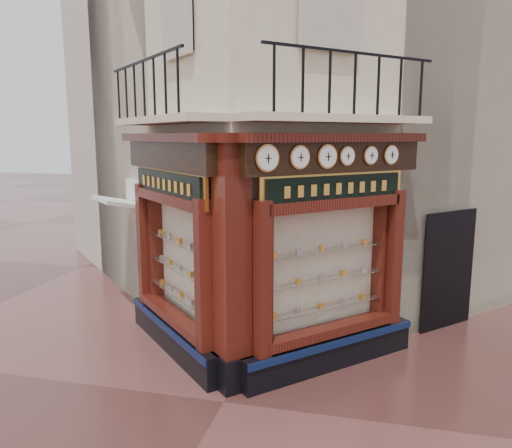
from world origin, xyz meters
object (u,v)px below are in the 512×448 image
(signboard_left, at_px, (168,184))
(awning, at_px, (122,311))
(clock_c, at_px, (327,157))
(clock_d, at_px, (347,156))
(clock_e, at_px, (370,155))
(corner_pilaster, at_px, (232,268))
(clock_b, at_px, (300,157))
(clock_f, at_px, (391,155))
(clock_a, at_px, (267,158))
(signboard_right, at_px, (336,188))

(signboard_left, bearing_deg, awning, 4.06)
(clock_c, xyz_separation_m, clock_d, (0.29, 0.29, 0.00))
(clock_e, height_order, signboard_left, clock_e)
(corner_pilaster, bearing_deg, clock_c, -16.31)
(clock_b, bearing_deg, clock_d, 0.00)
(clock_e, bearing_deg, clock_d, 180.00)
(clock_d, bearing_deg, clock_b, -180.00)
(clock_e, bearing_deg, clock_f, -0.00)
(clock_e, bearing_deg, clock_a, 180.00)
(corner_pilaster, bearing_deg, clock_a, -50.21)
(clock_c, bearing_deg, clock_a, -180.00)
(clock_f, bearing_deg, corner_pilaster, 171.45)
(clock_a, relative_size, awning, 0.31)
(clock_b, height_order, awning, clock_b)
(clock_b, xyz_separation_m, clock_f, (1.35, 1.35, -0.00))
(clock_e, xyz_separation_m, awning, (-5.40, 1.34, -3.62))
(corner_pilaster, bearing_deg, signboard_right, -10.25)
(clock_d, xyz_separation_m, signboard_left, (-3.08, -0.00, -0.52))
(clock_c, height_order, clock_f, clock_c)
(clock_d, relative_size, awning, 0.23)
(clock_c, distance_m, clock_d, 0.40)
(clock_d, relative_size, clock_e, 1.01)
(clock_c, bearing_deg, signboard_right, 20.84)
(clock_a, height_order, awning, clock_a)
(corner_pilaster, height_order, clock_c, corner_pilaster)
(corner_pilaster, bearing_deg, clock_b, -24.59)
(clock_e, bearing_deg, signboard_right, 169.94)
(clock_a, bearing_deg, corner_pilaster, 129.79)
(clock_e, bearing_deg, clock_b, 180.00)
(corner_pilaster, distance_m, clock_b, 1.96)
(clock_a, distance_m, signboard_left, 2.34)
(clock_d, xyz_separation_m, signboard_right, (-0.16, -0.00, -0.52))
(corner_pilaster, relative_size, clock_c, 10.52)
(clock_b, xyz_separation_m, signboard_right, (0.50, 0.66, -0.52))
(clock_e, distance_m, signboard_right, 0.82)
(clock_b, relative_size, signboard_right, 0.17)
(clock_c, height_order, signboard_right, clock_c)
(signboard_right, bearing_deg, clock_f, -5.79)
(clock_f, xyz_separation_m, signboard_right, (-0.85, -0.69, -0.52))
(clock_c, xyz_separation_m, clock_e, (0.65, 0.65, 0.00))
(clock_c, distance_m, clock_e, 0.91)
(clock_a, bearing_deg, clock_c, 0.00)
(clock_f, height_order, signboard_left, clock_f)
(signboard_right, bearing_deg, clock_d, -44.07)
(clock_b, distance_m, clock_c, 0.53)
(clock_c, xyz_separation_m, signboard_left, (-2.80, 0.28, -0.52))
(clock_c, xyz_separation_m, clock_f, (0.98, 0.98, -0.00))
(awning, relative_size, signboard_left, 0.59)
(corner_pilaster, bearing_deg, clock_f, -8.55)
(corner_pilaster, distance_m, clock_d, 2.54)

